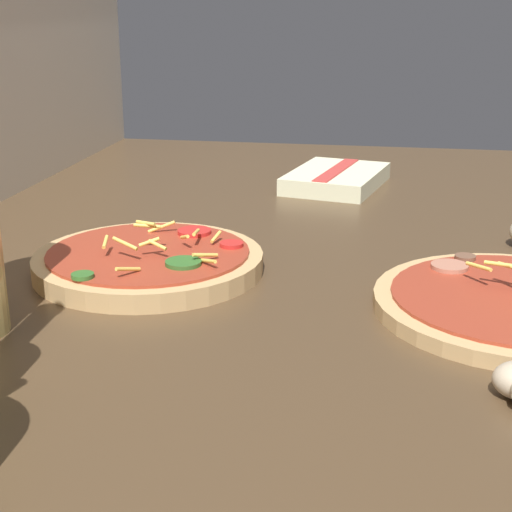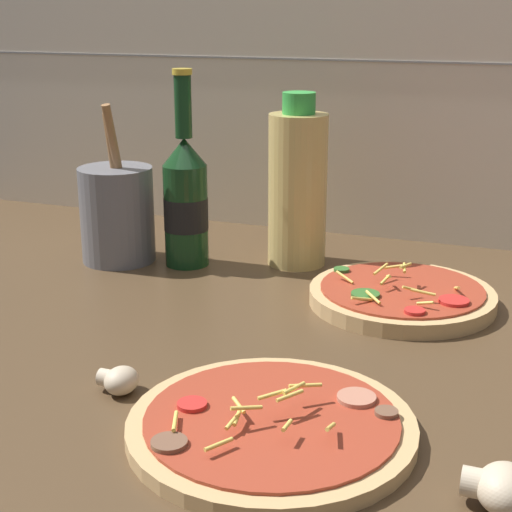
# 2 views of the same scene
# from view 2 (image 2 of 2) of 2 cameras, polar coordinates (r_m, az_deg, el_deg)

# --- Properties ---
(counter_slab) EXTENTS (1.60, 0.90, 0.03)m
(counter_slab) POSITION_cam_2_polar(r_m,az_deg,el_deg) (0.86, 4.31, -7.55)
(counter_slab) COLOR #4C3823
(counter_slab) RESTS_ON ground
(tile_backsplash) EXTENTS (1.60, 0.01, 0.60)m
(tile_backsplash) POSITION_cam_2_polar(r_m,az_deg,el_deg) (1.22, 10.85, 13.72)
(tile_backsplash) COLOR beige
(tile_backsplash) RESTS_ON ground
(pizza_near) EXTENTS (0.25, 0.25, 0.04)m
(pizza_near) POSITION_cam_2_polar(r_m,az_deg,el_deg) (0.69, 1.13, -12.22)
(pizza_near) COLOR tan
(pizza_near) RESTS_ON counter_slab
(pizza_far) EXTENTS (0.23, 0.23, 0.05)m
(pizza_far) POSITION_cam_2_polar(r_m,az_deg,el_deg) (0.99, 10.54, -2.86)
(pizza_far) COLOR tan
(pizza_far) RESTS_ON counter_slab
(beer_bottle) EXTENTS (0.06, 0.06, 0.27)m
(beer_bottle) POSITION_cam_2_polar(r_m,az_deg,el_deg) (1.11, -5.14, 4.14)
(beer_bottle) COLOR #143819
(beer_bottle) RESTS_ON counter_slab
(oil_bottle) EXTENTS (0.08, 0.08, 0.24)m
(oil_bottle) POSITION_cam_2_polar(r_m,az_deg,el_deg) (1.10, 3.04, 5.01)
(oil_bottle) COLOR #D6B766
(oil_bottle) RESTS_ON counter_slab
(mushroom_left) EXTENTS (0.04, 0.04, 0.03)m
(mushroom_left) POSITION_cam_2_polar(r_m,az_deg,el_deg) (0.77, -9.89, -8.89)
(mushroom_left) COLOR beige
(mushroom_left) RESTS_ON counter_slab
(mushroom_right) EXTENTS (0.05, 0.05, 0.04)m
(mushroom_right) POSITION_cam_2_polar(r_m,az_deg,el_deg) (0.62, 17.43, -15.80)
(mushroom_right) COLOR beige
(mushroom_right) RESTS_ON counter_slab
(utensil_crock) EXTENTS (0.11, 0.11, 0.23)m
(utensil_crock) POSITION_cam_2_polar(r_m,az_deg,el_deg) (1.14, -10.06, 3.09)
(utensil_crock) COLOR slate
(utensil_crock) RESTS_ON counter_slab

